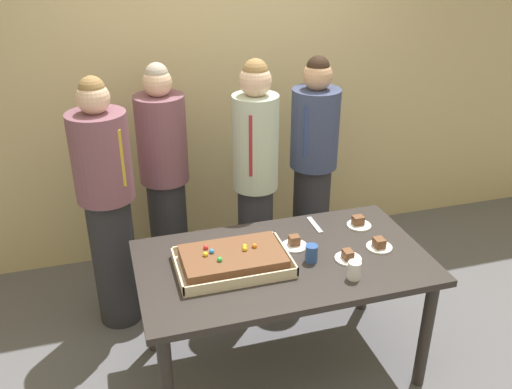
{
  "coord_description": "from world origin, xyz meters",
  "views": [
    {
      "loc": [
        -0.89,
        -2.45,
        2.46
      ],
      "look_at": [
        -0.12,
        0.15,
        1.12
      ],
      "focal_mm": 38.76,
      "sensor_mm": 36.0,
      "label": 1
    }
  ],
  "objects_px": {
    "plated_slice_near_left": "(294,243)",
    "cake_server_utensil": "(315,225)",
    "person_striped_tie_right": "(165,177)",
    "plated_slice_far_left": "(348,257)",
    "person_far_right_suit": "(107,205)",
    "party_table": "(283,274)",
    "drink_cup_nearest": "(311,253)",
    "plated_slice_far_right": "(359,223)",
    "drink_cup_middle": "(354,270)",
    "plated_slice_near_right": "(379,245)",
    "sheet_cake": "(233,260)",
    "person_green_shirt_behind": "(313,168)",
    "person_serving_front": "(255,179)"
  },
  "relations": [
    {
      "from": "drink_cup_middle",
      "to": "person_striped_tie_right",
      "type": "xyz_separation_m",
      "value": [
        -0.8,
        1.37,
        0.04
      ]
    },
    {
      "from": "person_striped_tie_right",
      "to": "sheet_cake",
      "type": "bearing_deg",
      "value": -0.01
    },
    {
      "from": "person_serving_front",
      "to": "person_green_shirt_behind",
      "type": "height_order",
      "value": "person_serving_front"
    },
    {
      "from": "plated_slice_far_left",
      "to": "drink_cup_nearest",
      "type": "bearing_deg",
      "value": 167.31
    },
    {
      "from": "person_serving_front",
      "to": "sheet_cake",
      "type": "bearing_deg",
      "value": -0.02
    },
    {
      "from": "sheet_cake",
      "to": "person_far_right_suit",
      "type": "bearing_deg",
      "value": 129.66
    },
    {
      "from": "drink_cup_middle",
      "to": "person_serving_front",
      "type": "xyz_separation_m",
      "value": [
        -0.23,
        1.06,
        0.09
      ]
    },
    {
      "from": "plated_slice_far_right",
      "to": "cake_server_utensil",
      "type": "xyz_separation_m",
      "value": [
        -0.26,
        0.08,
        -0.02
      ]
    },
    {
      "from": "drink_cup_middle",
      "to": "sheet_cake",
      "type": "bearing_deg",
      "value": 154.17
    },
    {
      "from": "drink_cup_middle",
      "to": "person_serving_front",
      "type": "distance_m",
      "value": 1.09
    },
    {
      "from": "plated_slice_near_left",
      "to": "plated_slice_far_left",
      "type": "distance_m",
      "value": 0.32
    },
    {
      "from": "party_table",
      "to": "drink_cup_nearest",
      "type": "relative_size",
      "value": 16.23
    },
    {
      "from": "sheet_cake",
      "to": "drink_cup_middle",
      "type": "relative_size",
      "value": 6.15
    },
    {
      "from": "plated_slice_near_right",
      "to": "person_far_right_suit",
      "type": "distance_m",
      "value": 1.68
    },
    {
      "from": "person_far_right_suit",
      "to": "plated_slice_near_left",
      "type": "bearing_deg",
      "value": 18.11
    },
    {
      "from": "party_table",
      "to": "person_striped_tie_right",
      "type": "distance_m",
      "value": 1.22
    },
    {
      "from": "plated_slice_near_left",
      "to": "person_serving_front",
      "type": "height_order",
      "value": "person_serving_front"
    },
    {
      "from": "sheet_cake",
      "to": "plated_slice_far_left",
      "type": "relative_size",
      "value": 4.1
    },
    {
      "from": "drink_cup_middle",
      "to": "party_table",
      "type": "bearing_deg",
      "value": 137.13
    },
    {
      "from": "person_green_shirt_behind",
      "to": "person_striped_tie_right",
      "type": "relative_size",
      "value": 1.01
    },
    {
      "from": "drink_cup_nearest",
      "to": "drink_cup_middle",
      "type": "distance_m",
      "value": 0.27
    },
    {
      "from": "party_table",
      "to": "plated_slice_near_left",
      "type": "xyz_separation_m",
      "value": [
        0.11,
        0.11,
        0.11
      ]
    },
    {
      "from": "plated_slice_near_left",
      "to": "plated_slice_far_left",
      "type": "relative_size",
      "value": 1.0
    },
    {
      "from": "sheet_cake",
      "to": "cake_server_utensil",
      "type": "height_order",
      "value": "sheet_cake"
    },
    {
      "from": "drink_cup_middle",
      "to": "plated_slice_far_right",
      "type": "bearing_deg",
      "value": 61.52
    },
    {
      "from": "person_striped_tie_right",
      "to": "person_far_right_suit",
      "type": "distance_m",
      "value": 0.53
    },
    {
      "from": "plated_slice_far_right",
      "to": "person_serving_front",
      "type": "bearing_deg",
      "value": 131.88
    },
    {
      "from": "drink_cup_nearest",
      "to": "plated_slice_near_left",
      "type": "bearing_deg",
      "value": 101.98
    },
    {
      "from": "plated_slice_far_right",
      "to": "cake_server_utensil",
      "type": "height_order",
      "value": "plated_slice_far_right"
    },
    {
      "from": "plated_slice_far_right",
      "to": "drink_cup_nearest",
      "type": "bearing_deg",
      "value": -146.2
    },
    {
      "from": "plated_slice_near_left",
      "to": "drink_cup_middle",
      "type": "xyz_separation_m",
      "value": [
        0.19,
        -0.39,
        0.03
      ]
    },
    {
      "from": "person_green_shirt_behind",
      "to": "person_far_right_suit",
      "type": "relative_size",
      "value": 0.99
    },
    {
      "from": "drink_cup_nearest",
      "to": "cake_server_utensil",
      "type": "xyz_separation_m",
      "value": [
        0.17,
        0.37,
        -0.05
      ]
    },
    {
      "from": "plated_slice_near_left",
      "to": "cake_server_utensil",
      "type": "xyz_separation_m",
      "value": [
        0.21,
        0.19,
        -0.02
      ]
    },
    {
      "from": "plated_slice_far_left",
      "to": "person_far_right_suit",
      "type": "relative_size",
      "value": 0.09
    },
    {
      "from": "plated_slice_near_left",
      "to": "plated_slice_near_right",
      "type": "bearing_deg",
      "value": -18.73
    },
    {
      "from": "cake_server_utensil",
      "to": "person_green_shirt_behind",
      "type": "height_order",
      "value": "person_green_shirt_behind"
    },
    {
      "from": "sheet_cake",
      "to": "plated_slice_near_right",
      "type": "bearing_deg",
      "value": -3.39
    },
    {
      "from": "plated_slice_near_left",
      "to": "drink_cup_middle",
      "type": "bearing_deg",
      "value": -63.89
    },
    {
      "from": "plated_slice_near_left",
      "to": "plated_slice_far_right",
      "type": "xyz_separation_m",
      "value": [
        0.46,
        0.11,
        0.0
      ]
    },
    {
      "from": "plated_slice_near_left",
      "to": "drink_cup_nearest",
      "type": "xyz_separation_m",
      "value": [
        0.04,
        -0.17,
        0.03
      ]
    },
    {
      "from": "plated_slice_far_left",
      "to": "cake_server_utensil",
      "type": "distance_m",
      "value": 0.41
    },
    {
      "from": "plated_slice_far_right",
      "to": "drink_cup_middle",
      "type": "bearing_deg",
      "value": -118.48
    },
    {
      "from": "plated_slice_near_left",
      "to": "plated_slice_far_left",
      "type": "xyz_separation_m",
      "value": [
        0.24,
        -0.22,
        -0.0
      ]
    },
    {
      "from": "person_serving_front",
      "to": "cake_server_utensil",
      "type": "bearing_deg",
      "value": 51.63
    },
    {
      "from": "drink_cup_nearest",
      "to": "plated_slice_far_right",
      "type": "bearing_deg",
      "value": 33.8
    },
    {
      "from": "plated_slice_near_right",
      "to": "party_table",
      "type": "bearing_deg",
      "value": 175.77
    },
    {
      "from": "drink_cup_nearest",
      "to": "person_green_shirt_behind",
      "type": "xyz_separation_m",
      "value": [
        0.4,
        0.97,
        0.05
      ]
    },
    {
      "from": "person_striped_tie_right",
      "to": "cake_server_utensil",
      "type": "bearing_deg",
      "value": 34.9
    },
    {
      "from": "person_far_right_suit",
      "to": "plated_slice_near_right",
      "type": "bearing_deg",
      "value": 22.01
    }
  ]
}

